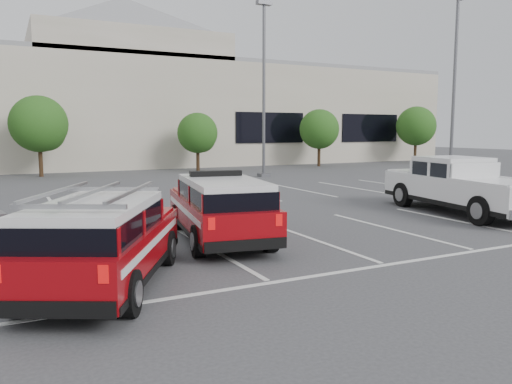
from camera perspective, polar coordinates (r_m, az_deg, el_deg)
ground at (r=12.92m, az=6.25°, el=-5.32°), size 120.00×120.00×0.00m
stall_markings at (r=16.80m, az=-2.12°, el=-2.39°), size 23.00×15.00×0.01m
convention_building at (r=43.07m, az=-17.46°, el=9.31°), size 60.00×16.99×13.20m
tree_mid_left at (r=32.68m, az=-23.41°, el=6.95°), size 3.37×3.37×4.85m
tree_mid_right at (r=34.75m, az=-6.58°, el=6.55°), size 2.77×2.77×3.99m
tree_right at (r=39.34m, az=7.32°, el=6.98°), size 3.07×3.07×4.42m
tree_far_right at (r=45.68m, az=17.87°, el=7.04°), size 3.37×3.37×4.85m
light_pole_mid at (r=30.09m, az=0.90°, el=11.65°), size 0.90×0.60×10.24m
light_pole_right at (r=30.87m, az=21.69°, el=11.04°), size 0.90×0.60×10.24m
fire_chief_suv at (r=12.51m, az=-4.16°, el=-2.39°), size 2.58×5.16×1.74m
white_pickup at (r=18.01m, az=22.39°, el=0.08°), size 3.01×6.32×1.86m
ladder_suv at (r=9.14m, az=-17.08°, el=-6.18°), size 3.67×4.83×1.78m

